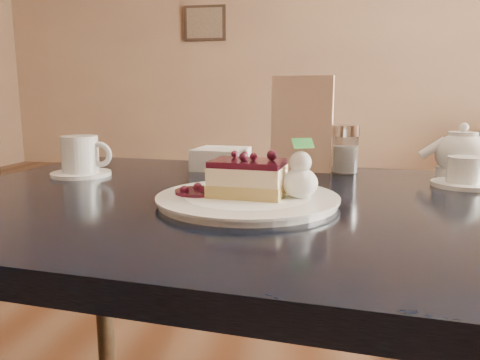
% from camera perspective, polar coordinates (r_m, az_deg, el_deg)
% --- Properties ---
extents(main_table, '(1.21, 0.88, 0.71)m').
position_cam_1_polar(main_table, '(0.80, 1.81, -7.32)').
color(main_table, black).
rests_on(main_table, ground).
extents(dessert_plate, '(0.28, 0.28, 0.01)m').
position_cam_1_polar(dessert_plate, '(0.73, 0.93, -2.41)').
color(dessert_plate, white).
rests_on(dessert_plate, main_table).
extents(cheesecake_slice, '(0.12, 0.09, 0.06)m').
position_cam_1_polar(cheesecake_slice, '(0.73, 0.94, 0.20)').
color(cheesecake_slice, tan).
rests_on(cheesecake_slice, dessert_plate).
extents(whipped_cream, '(0.05, 0.05, 0.05)m').
position_cam_1_polar(whipped_cream, '(0.72, 7.34, -0.33)').
color(whipped_cream, white).
rests_on(whipped_cream, dessert_plate).
extents(berry_sauce, '(0.08, 0.08, 0.01)m').
position_cam_1_polar(berry_sauce, '(0.75, -5.09, -1.43)').
color(berry_sauce, '#320B1C').
rests_on(berry_sauce, dessert_plate).
extents(coffee_set, '(0.13, 0.12, 0.08)m').
position_cam_1_polar(coffee_set, '(1.03, -18.77, 2.54)').
color(coffee_set, white).
rests_on(coffee_set, main_table).
extents(tea_set, '(0.15, 0.21, 0.10)m').
position_cam_1_polar(tea_set, '(1.04, 25.38, 2.33)').
color(tea_set, white).
rests_on(tea_set, main_table).
extents(menu_card, '(0.13, 0.04, 0.21)m').
position_cam_1_polar(menu_card, '(1.04, 7.56, 6.76)').
color(menu_card, beige).
rests_on(menu_card, main_table).
extents(sugar_shaker, '(0.06, 0.06, 0.10)m').
position_cam_1_polar(sugar_shaker, '(1.03, 12.76, 3.74)').
color(sugar_shaker, white).
rests_on(sugar_shaker, main_table).
extents(napkin_stack, '(0.13, 0.13, 0.05)m').
position_cam_1_polar(napkin_stack, '(1.07, -2.31, 2.63)').
color(napkin_stack, white).
rests_on(napkin_stack, main_table).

